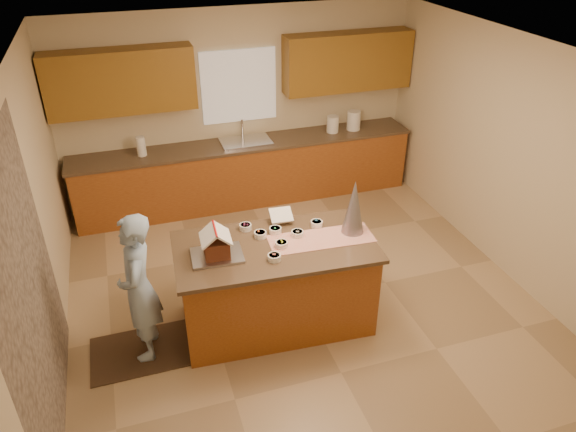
% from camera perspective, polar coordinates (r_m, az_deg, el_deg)
% --- Properties ---
extents(floor, '(5.50, 5.50, 0.00)m').
position_cam_1_polar(floor, '(6.15, 1.48, -8.81)').
color(floor, tan).
rests_on(floor, ground).
extents(ceiling, '(5.50, 5.50, 0.00)m').
position_cam_1_polar(ceiling, '(4.91, 1.91, 16.37)').
color(ceiling, silver).
rests_on(ceiling, floor).
extents(wall_back, '(5.50, 5.50, 0.00)m').
position_cam_1_polar(wall_back, '(7.83, -5.14, 11.41)').
color(wall_back, beige).
rests_on(wall_back, floor).
extents(wall_front, '(5.50, 5.50, 0.00)m').
position_cam_1_polar(wall_front, '(3.47, 17.70, -18.60)').
color(wall_front, beige).
rests_on(wall_front, floor).
extents(wall_left, '(5.50, 5.50, 0.00)m').
position_cam_1_polar(wall_left, '(5.23, -25.17, -1.86)').
color(wall_left, beige).
rests_on(wall_left, floor).
extents(wall_right, '(5.50, 5.50, 0.00)m').
position_cam_1_polar(wall_right, '(6.59, 22.73, 5.31)').
color(wall_right, beige).
rests_on(wall_right, floor).
extents(stone_accent, '(0.00, 2.50, 2.50)m').
position_cam_1_polar(stone_accent, '(4.62, -25.36, -7.96)').
color(stone_accent, gray).
rests_on(stone_accent, wall_left).
extents(window_curtain, '(1.05, 0.03, 1.00)m').
position_cam_1_polar(window_curtain, '(7.71, -5.19, 13.45)').
color(window_curtain, white).
rests_on(window_curtain, wall_back).
extents(back_counter_base, '(4.80, 0.60, 0.88)m').
position_cam_1_polar(back_counter_base, '(7.91, -4.33, 4.50)').
color(back_counter_base, '#97541F').
rests_on(back_counter_base, floor).
extents(back_counter_top, '(4.85, 0.63, 0.04)m').
position_cam_1_polar(back_counter_top, '(7.72, -4.47, 7.57)').
color(back_counter_top, brown).
rests_on(back_counter_top, back_counter_base).
extents(upper_cabinet_left, '(1.85, 0.35, 0.80)m').
position_cam_1_polar(upper_cabinet_left, '(7.33, -17.20, 13.37)').
color(upper_cabinet_left, olive).
rests_on(upper_cabinet_left, wall_back).
extents(upper_cabinet_right, '(1.85, 0.35, 0.80)m').
position_cam_1_polar(upper_cabinet_right, '(7.98, 6.30, 15.84)').
color(upper_cabinet_right, olive).
rests_on(upper_cabinet_right, wall_back).
extents(sink, '(0.70, 0.45, 0.12)m').
position_cam_1_polar(sink, '(7.72, -4.46, 7.50)').
color(sink, silver).
rests_on(sink, back_counter_top).
extents(faucet, '(0.03, 0.03, 0.28)m').
position_cam_1_polar(faucet, '(7.82, -4.84, 9.13)').
color(faucet, silver).
rests_on(faucet, back_counter_top).
extents(island_base, '(1.94, 1.06, 0.92)m').
position_cam_1_polar(island_base, '(5.59, -1.31, -7.39)').
color(island_base, '#97541F').
rests_on(island_base, floor).
extents(island_top, '(2.03, 1.15, 0.04)m').
position_cam_1_polar(island_top, '(5.31, -1.37, -3.29)').
color(island_top, brown).
rests_on(island_top, island_base).
extents(table_runner, '(1.07, 0.44, 0.01)m').
position_cam_1_polar(table_runner, '(5.40, 3.51, -2.39)').
color(table_runner, red).
rests_on(table_runner, island_top).
extents(baking_tray, '(0.50, 0.39, 0.03)m').
position_cam_1_polar(baking_tray, '(5.18, -7.48, -4.13)').
color(baking_tray, silver).
rests_on(baking_tray, island_top).
extents(cookbook, '(0.24, 0.19, 0.10)m').
position_cam_1_polar(cookbook, '(5.61, -0.73, 0.10)').
color(cookbook, white).
rests_on(cookbook, island_top).
extents(tinsel_tree, '(0.24, 0.24, 0.58)m').
position_cam_1_polar(tinsel_tree, '(5.40, 6.94, 0.94)').
color(tinsel_tree, '#A0A1AB').
rests_on(tinsel_tree, island_top).
extents(rug, '(1.04, 0.68, 0.01)m').
position_cam_1_polar(rug, '(5.73, -14.85, -13.53)').
color(rug, black).
rests_on(rug, floor).
extents(boy, '(0.44, 0.60, 1.53)m').
position_cam_1_polar(boy, '(5.24, -15.41, -7.35)').
color(boy, '#99B8D9').
rests_on(boy, rug).
extents(canister_a, '(0.17, 0.17, 0.24)m').
position_cam_1_polar(canister_a, '(8.04, 4.72, 9.60)').
color(canister_a, white).
rests_on(canister_a, back_counter_top).
extents(canister_b, '(0.20, 0.20, 0.28)m').
position_cam_1_polar(canister_b, '(8.16, 6.91, 9.96)').
color(canister_b, white).
rests_on(canister_b, back_counter_top).
extents(canister_c, '(0.15, 0.15, 0.22)m').
position_cam_1_polar(canister_c, '(8.19, 7.09, 9.77)').
color(canister_c, white).
rests_on(canister_c, back_counter_top).
extents(paper_towel, '(0.12, 0.12, 0.26)m').
position_cam_1_polar(paper_towel, '(7.49, -15.20, 7.09)').
color(paper_towel, white).
rests_on(paper_towel, back_counter_top).
extents(gingerbread_house, '(0.30, 0.31, 0.30)m').
position_cam_1_polar(gingerbread_house, '(5.11, -7.57, -3.00)').
color(gingerbread_house, '#602819').
rests_on(gingerbread_house, baking_tray).
extents(candy_bowls, '(0.84, 0.74, 0.06)m').
position_cam_1_polar(candy_bowls, '(5.40, -0.97, -2.06)').
color(candy_bowls, '#D4F626').
rests_on(candy_bowls, island_top).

